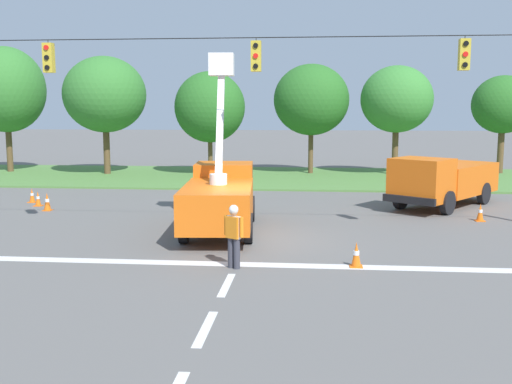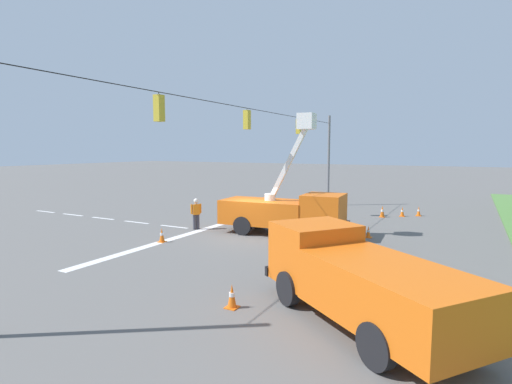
{
  "view_description": "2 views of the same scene",
  "coord_description": "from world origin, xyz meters",
  "px_view_note": "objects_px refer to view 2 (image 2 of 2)",
  "views": [
    {
      "loc": [
        2.07,
        -19.44,
        4.38
      ],
      "look_at": [
        0.16,
        1.11,
        1.48
      ],
      "focal_mm": 42.0,
      "sensor_mm": 36.0,
      "label": 1
    },
    {
      "loc": [
        18.05,
        10.1,
        4.53
      ],
      "look_at": [
        1.45,
        1.15,
        2.51
      ],
      "focal_mm": 28.0,
      "sensor_mm": 36.0,
      "label": 2
    }
  ],
  "objects_px": {
    "utility_truck_support_near": "(358,277)",
    "traffic_cone_mid_left": "(368,232)",
    "road_worker": "(196,212)",
    "traffic_cone_lane_edge_a": "(402,212)",
    "traffic_cone_foreground_left": "(162,235)",
    "utility_truck_bucket_lift": "(286,210)",
    "traffic_cone_foreground_right": "(232,296)",
    "traffic_cone_mid_right": "(382,211)",
    "traffic_cone_near_bucket": "(419,211)"
  },
  "relations": [
    {
      "from": "utility_truck_support_near",
      "to": "traffic_cone_mid_left",
      "type": "bearing_deg",
      "value": -168.94
    },
    {
      "from": "road_worker",
      "to": "traffic_cone_lane_edge_a",
      "type": "xyz_separation_m",
      "value": [
        -10.16,
        9.66,
        -0.67
      ]
    },
    {
      "from": "traffic_cone_mid_left",
      "to": "traffic_cone_lane_edge_a",
      "type": "xyz_separation_m",
      "value": [
        -7.69,
        0.54,
        0.03
      ]
    },
    {
      "from": "traffic_cone_foreground_left",
      "to": "traffic_cone_lane_edge_a",
      "type": "bearing_deg",
      "value": 145.71
    },
    {
      "from": "utility_truck_support_near",
      "to": "traffic_cone_lane_edge_a",
      "type": "xyz_separation_m",
      "value": [
        -18.1,
        -1.5,
        -0.89
      ]
    },
    {
      "from": "utility_truck_bucket_lift",
      "to": "traffic_cone_mid_left",
      "type": "distance_m",
      "value": 4.41
    },
    {
      "from": "utility_truck_bucket_lift",
      "to": "traffic_cone_foreground_left",
      "type": "bearing_deg",
      "value": -45.67
    },
    {
      "from": "traffic_cone_foreground_right",
      "to": "traffic_cone_mid_right",
      "type": "xyz_separation_m",
      "value": [
        -17.89,
        0.76,
        0.05
      ]
    },
    {
      "from": "utility_truck_bucket_lift",
      "to": "traffic_cone_near_bucket",
      "type": "relative_size",
      "value": 10.32
    },
    {
      "from": "traffic_cone_mid_right",
      "to": "traffic_cone_near_bucket",
      "type": "distance_m",
      "value": 2.69
    },
    {
      "from": "utility_truck_bucket_lift",
      "to": "traffic_cone_mid_right",
      "type": "bearing_deg",
      "value": 156.72
    },
    {
      "from": "traffic_cone_mid_right",
      "to": "traffic_cone_foreground_right",
      "type": "bearing_deg",
      "value": -2.44
    },
    {
      "from": "traffic_cone_foreground_right",
      "to": "traffic_cone_lane_edge_a",
      "type": "bearing_deg",
      "value": 174.24
    },
    {
      "from": "traffic_cone_foreground_left",
      "to": "traffic_cone_lane_edge_a",
      "type": "distance_m",
      "value": 16.37
    },
    {
      "from": "utility_truck_bucket_lift",
      "to": "road_worker",
      "type": "distance_m",
      "value": 5.19
    },
    {
      "from": "traffic_cone_foreground_right",
      "to": "traffic_cone_mid_left",
      "type": "bearing_deg",
      "value": 173.04
    },
    {
      "from": "road_worker",
      "to": "traffic_cone_lane_edge_a",
      "type": "height_order",
      "value": "road_worker"
    },
    {
      "from": "traffic_cone_foreground_left",
      "to": "traffic_cone_mid_left",
      "type": "xyz_separation_m",
      "value": [
        -5.83,
        8.69,
        -0.05
      ]
    },
    {
      "from": "utility_truck_support_near",
      "to": "traffic_cone_foreground_left",
      "type": "height_order",
      "value": "utility_truck_support_near"
    },
    {
      "from": "road_worker",
      "to": "traffic_cone_mid_left",
      "type": "bearing_deg",
      "value": 105.12
    },
    {
      "from": "traffic_cone_foreground_right",
      "to": "traffic_cone_mid_right",
      "type": "relative_size",
      "value": 0.89
    },
    {
      "from": "utility_truck_bucket_lift",
      "to": "traffic_cone_near_bucket",
      "type": "xyz_separation_m",
      "value": [
        -9.76,
        5.57,
        -1.02
      ]
    },
    {
      "from": "traffic_cone_lane_edge_a",
      "to": "traffic_cone_near_bucket",
      "type": "bearing_deg",
      "value": 127.66
    },
    {
      "from": "traffic_cone_mid_right",
      "to": "traffic_cone_near_bucket",
      "type": "relative_size",
      "value": 1.18
    },
    {
      "from": "traffic_cone_foreground_left",
      "to": "traffic_cone_near_bucket",
      "type": "relative_size",
      "value": 1.06
    },
    {
      "from": "traffic_cone_foreground_right",
      "to": "traffic_cone_mid_left",
      "type": "height_order",
      "value": "traffic_cone_foreground_right"
    },
    {
      "from": "traffic_cone_mid_right",
      "to": "traffic_cone_lane_edge_a",
      "type": "height_order",
      "value": "traffic_cone_mid_right"
    },
    {
      "from": "utility_truck_support_near",
      "to": "traffic_cone_lane_edge_a",
      "type": "bearing_deg",
      "value": -175.27
    },
    {
      "from": "traffic_cone_mid_left",
      "to": "traffic_cone_mid_right",
      "type": "bearing_deg",
      "value": -174.93
    },
    {
      "from": "traffic_cone_foreground_right",
      "to": "traffic_cone_mid_left",
      "type": "distance_m",
      "value": 11.23
    },
    {
      "from": "utility_truck_bucket_lift",
      "to": "traffic_cone_foreground_right",
      "type": "relative_size",
      "value": 9.85
    },
    {
      "from": "traffic_cone_foreground_right",
      "to": "traffic_cone_lane_edge_a",
      "type": "relative_size",
      "value": 1.04
    },
    {
      "from": "utility_truck_support_near",
      "to": "traffic_cone_foreground_right",
      "type": "distance_m",
      "value": 3.58
    },
    {
      "from": "utility_truck_bucket_lift",
      "to": "traffic_cone_mid_left",
      "type": "height_order",
      "value": "utility_truck_bucket_lift"
    },
    {
      "from": "traffic_cone_mid_right",
      "to": "traffic_cone_lane_edge_a",
      "type": "bearing_deg",
      "value": 129.84
    },
    {
      "from": "traffic_cone_mid_right",
      "to": "traffic_cone_near_bucket",
      "type": "bearing_deg",
      "value": 128.86
    },
    {
      "from": "utility_truck_bucket_lift",
      "to": "traffic_cone_foreground_right",
      "type": "distance_m",
      "value": 10.24
    },
    {
      "from": "traffic_cone_lane_edge_a",
      "to": "traffic_cone_mid_left",
      "type": "bearing_deg",
      "value": -4.01
    },
    {
      "from": "utility_truck_support_near",
      "to": "traffic_cone_mid_left",
      "type": "xyz_separation_m",
      "value": [
        -10.41,
        -2.04,
        -0.92
      ]
    },
    {
      "from": "utility_truck_bucket_lift",
      "to": "utility_truck_support_near",
      "type": "bearing_deg",
      "value": 33.9
    },
    {
      "from": "traffic_cone_near_bucket",
      "to": "traffic_cone_lane_edge_a",
      "type": "distance_m",
      "value": 1.21
    },
    {
      "from": "utility_truck_support_near",
      "to": "traffic_cone_lane_edge_a",
      "type": "height_order",
      "value": "utility_truck_support_near"
    },
    {
      "from": "road_worker",
      "to": "traffic_cone_mid_right",
      "type": "height_order",
      "value": "road_worker"
    },
    {
      "from": "traffic_cone_near_bucket",
      "to": "traffic_cone_foreground_right",
      "type": "bearing_deg",
      "value": -8.31
    },
    {
      "from": "traffic_cone_foreground_left",
      "to": "traffic_cone_near_bucket",
      "type": "distance_m",
      "value": 17.53
    },
    {
      "from": "traffic_cone_mid_left",
      "to": "traffic_cone_lane_edge_a",
      "type": "relative_size",
      "value": 0.91
    },
    {
      "from": "traffic_cone_mid_left",
      "to": "utility_truck_support_near",
      "type": "bearing_deg",
      "value": 11.06
    },
    {
      "from": "traffic_cone_foreground_left",
      "to": "traffic_cone_mid_right",
      "type": "distance_m",
      "value": 14.95
    },
    {
      "from": "traffic_cone_near_bucket",
      "to": "traffic_cone_lane_edge_a",
      "type": "relative_size",
      "value": 0.99
    },
    {
      "from": "traffic_cone_mid_left",
      "to": "traffic_cone_lane_edge_a",
      "type": "bearing_deg",
      "value": 175.99
    }
  ]
}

